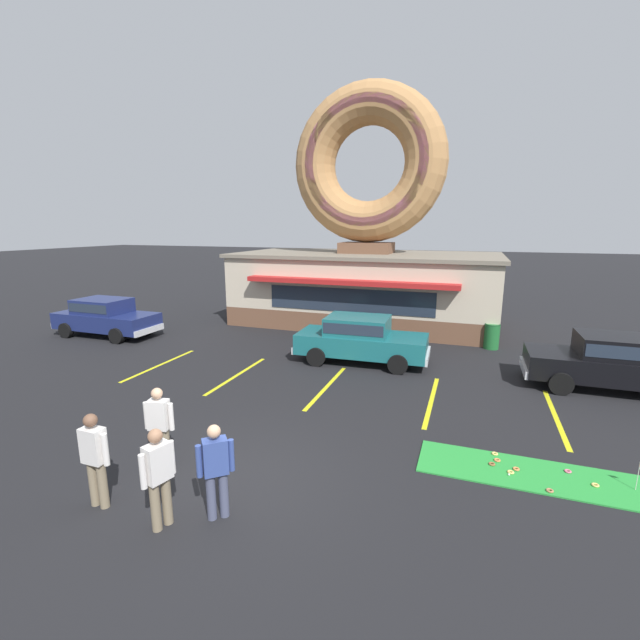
% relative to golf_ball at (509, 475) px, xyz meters
% --- Properties ---
extents(ground_plane, '(160.00, 160.00, 0.00)m').
position_rel_golf_ball_xyz_m(ground_plane, '(-4.72, -1.78, -0.05)').
color(ground_plane, black).
extents(donut_shop_building, '(12.30, 6.75, 10.96)m').
position_rel_golf_ball_xyz_m(donut_shop_building, '(-5.78, 12.16, 3.69)').
color(donut_shop_building, brown).
rests_on(donut_shop_building, ground).
extents(putting_mat, '(4.02, 1.24, 0.03)m').
position_rel_golf_ball_xyz_m(putting_mat, '(0.34, 0.22, -0.04)').
color(putting_mat, green).
rests_on(putting_mat, ground).
extents(mini_donut_near_left, '(0.13, 0.13, 0.04)m').
position_rel_golf_ball_xyz_m(mini_donut_near_left, '(0.65, -0.29, -0.00)').
color(mini_donut_near_left, '#A5724C').
rests_on(mini_donut_near_left, putting_mat).
extents(mini_donut_near_right, '(0.13, 0.13, 0.04)m').
position_rel_golf_ball_xyz_m(mini_donut_near_right, '(-0.22, 0.73, -0.00)').
color(mini_donut_near_right, '#E5C666').
rests_on(mini_donut_near_right, putting_mat).
extents(mini_donut_mid_left, '(0.13, 0.13, 0.04)m').
position_rel_golf_ball_xyz_m(mini_donut_mid_left, '(-0.18, 0.48, -0.00)').
color(mini_donut_mid_left, '#D17F47').
rests_on(mini_donut_mid_left, putting_mat).
extents(mini_donut_mid_centre, '(0.13, 0.13, 0.04)m').
position_rel_golf_ball_xyz_m(mini_donut_mid_centre, '(-0.29, 0.29, -0.00)').
color(mini_donut_mid_centre, brown).
rests_on(mini_donut_mid_centre, putting_mat).
extents(mini_donut_mid_right, '(0.13, 0.13, 0.04)m').
position_rel_golf_ball_xyz_m(mini_donut_mid_right, '(1.07, 0.51, -0.00)').
color(mini_donut_mid_right, '#D8667F').
rests_on(mini_donut_mid_right, putting_mat).
extents(mini_donut_far_left, '(0.13, 0.13, 0.04)m').
position_rel_golf_ball_xyz_m(mini_donut_far_left, '(1.45, 0.17, -0.00)').
color(mini_donut_far_left, '#E5C666').
rests_on(mini_donut_far_left, putting_mat).
extents(mini_donut_far_centre, '(0.13, 0.13, 0.04)m').
position_rel_golf_ball_xyz_m(mini_donut_far_centre, '(0.14, 0.26, -0.00)').
color(mini_donut_far_centre, '#D17F47').
rests_on(mini_donut_far_centre, putting_mat).
extents(mini_donut_far_right, '(0.13, 0.13, 0.04)m').
position_rel_golf_ball_xyz_m(mini_donut_far_right, '(0.04, 0.11, -0.00)').
color(mini_donut_far_right, '#E5C666').
rests_on(mini_donut_far_right, putting_mat).
extents(golf_ball, '(0.04, 0.04, 0.04)m').
position_rel_golf_ball_xyz_m(golf_ball, '(0.00, 0.00, 0.00)').
color(golf_ball, white).
rests_on(golf_ball, putting_mat).
extents(car_navy, '(4.56, 1.99, 1.60)m').
position_rel_golf_ball_xyz_m(car_navy, '(-15.61, 5.75, 0.82)').
color(car_navy, navy).
rests_on(car_navy, ground).
extents(car_teal, '(4.63, 2.12, 1.60)m').
position_rel_golf_ball_xyz_m(car_teal, '(-4.41, 5.87, 0.82)').
color(car_teal, '#196066').
rests_on(car_teal, ground).
extents(car_black, '(4.57, 2.00, 1.60)m').
position_rel_golf_ball_xyz_m(car_black, '(3.04, 5.78, 0.82)').
color(car_black, black).
rests_on(car_black, ground).
extents(pedestrian_blue_sweater_man, '(0.33, 0.58, 1.66)m').
position_rel_golf_ball_xyz_m(pedestrian_blue_sweater_man, '(-5.23, -3.30, 0.87)').
color(pedestrian_blue_sweater_man, '#7F7056').
rests_on(pedestrian_blue_sweater_man, ground).
extents(pedestrian_hooded_kid, '(0.47, 0.43, 1.61)m').
position_rel_golf_ball_xyz_m(pedestrian_hooded_kid, '(-4.53, -2.82, 0.84)').
color(pedestrian_hooded_kid, '#474C66').
rests_on(pedestrian_hooded_kid, ground).
extents(pedestrian_leather_jacket_man, '(0.60, 0.24, 1.66)m').
position_rel_golf_ball_xyz_m(pedestrian_leather_jacket_man, '(-6.57, -3.24, 0.87)').
color(pedestrian_leather_jacket_man, '#7F7056').
rests_on(pedestrian_leather_jacket_man, ground).
extents(pedestrian_clipboard_woman, '(0.58, 0.32, 1.63)m').
position_rel_golf_ball_xyz_m(pedestrian_clipboard_woman, '(-6.39, -1.89, 0.85)').
color(pedestrian_clipboard_woman, '#7F7056').
rests_on(pedestrian_clipboard_woman, ground).
extents(trash_bin, '(0.57, 0.57, 0.97)m').
position_rel_golf_ball_xyz_m(trash_bin, '(-0.05, 9.18, 0.45)').
color(trash_bin, '#1E662D').
rests_on(trash_bin, ground).
extents(parking_stripe_far_left, '(0.12, 3.60, 0.01)m').
position_rel_golf_ball_xyz_m(parking_stripe_far_left, '(-10.72, 3.22, -0.05)').
color(parking_stripe_far_left, yellow).
rests_on(parking_stripe_far_left, ground).
extents(parking_stripe_left, '(0.12, 3.60, 0.01)m').
position_rel_golf_ball_xyz_m(parking_stripe_left, '(-7.72, 3.22, -0.05)').
color(parking_stripe_left, yellow).
rests_on(parking_stripe_left, ground).
extents(parking_stripe_mid_left, '(0.12, 3.60, 0.01)m').
position_rel_golf_ball_xyz_m(parking_stripe_mid_left, '(-4.72, 3.22, -0.05)').
color(parking_stripe_mid_left, yellow).
rests_on(parking_stripe_mid_left, ground).
extents(parking_stripe_centre, '(0.12, 3.60, 0.01)m').
position_rel_golf_ball_xyz_m(parking_stripe_centre, '(-1.72, 3.22, -0.05)').
color(parking_stripe_centre, yellow).
rests_on(parking_stripe_centre, ground).
extents(parking_stripe_mid_right, '(0.12, 3.60, 0.01)m').
position_rel_golf_ball_xyz_m(parking_stripe_mid_right, '(1.28, 3.22, -0.05)').
color(parking_stripe_mid_right, yellow).
rests_on(parking_stripe_mid_right, ground).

